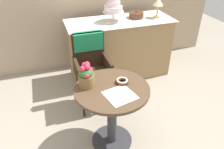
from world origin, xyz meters
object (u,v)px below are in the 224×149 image
(wicker_chair, at_px, (91,59))
(donut_front, at_px, (122,81))
(tiered_cake_stand, at_px, (113,7))
(table_lamp, at_px, (158,3))
(round_layer_cake, at_px, (136,15))
(flower_vase, at_px, (86,76))
(cafe_table, at_px, (112,105))

(wicker_chair, bearing_deg, donut_front, -72.74)
(donut_front, bearing_deg, tiered_cake_stand, 75.36)
(wicker_chair, relative_size, donut_front, 7.37)
(donut_front, xyz_separation_m, table_lamp, (0.99, 1.21, 0.38))
(tiered_cake_stand, xyz_separation_m, round_layer_cake, (0.37, 0.04, -0.16))
(wicker_chair, height_order, tiered_cake_stand, tiered_cake_stand)
(flower_vase, relative_size, table_lamp, 0.85)
(donut_front, distance_m, round_layer_cake, 1.48)
(wicker_chair, relative_size, flower_vase, 3.92)
(flower_vase, xyz_separation_m, round_layer_cake, (1.03, 1.23, 0.11))
(wicker_chair, distance_m, table_lamp, 1.34)
(donut_front, xyz_separation_m, tiered_cake_stand, (0.33, 1.25, 0.36))
(flower_vase, distance_m, table_lamp, 1.79)
(table_lamp, bearing_deg, flower_vase, -139.07)
(cafe_table, xyz_separation_m, flower_vase, (-0.22, 0.11, 0.33))
(wicker_chair, bearing_deg, flower_vase, -100.58)
(wicker_chair, height_order, donut_front, wicker_chair)
(table_lamp, bearing_deg, round_layer_cake, 165.57)
(flower_vase, xyz_separation_m, tiered_cake_stand, (0.66, 1.19, 0.26))
(flower_vase, xyz_separation_m, table_lamp, (1.33, 1.15, 0.28))
(wicker_chair, bearing_deg, cafe_table, -82.44)
(wicker_chair, xyz_separation_m, tiered_cake_stand, (0.48, 0.54, 0.46))
(tiered_cake_stand, bearing_deg, donut_front, -104.64)
(round_layer_cake, bearing_deg, table_lamp, -14.43)
(wicker_chair, relative_size, round_layer_cake, 4.45)
(flower_vase, bearing_deg, wicker_chair, 74.00)
(cafe_table, xyz_separation_m, donut_front, (0.12, 0.05, 0.23))
(cafe_table, distance_m, tiered_cake_stand, 1.50)
(table_lamp, bearing_deg, tiered_cake_stand, 176.74)
(wicker_chair, bearing_deg, tiered_cake_stand, 53.96)
(flower_vase, distance_m, round_layer_cake, 1.61)
(round_layer_cake, xyz_separation_m, table_lamp, (0.30, -0.08, 0.18))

